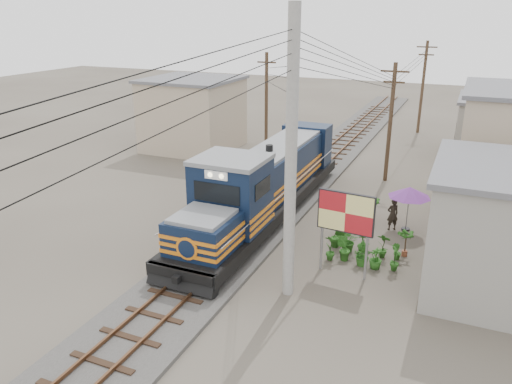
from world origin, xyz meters
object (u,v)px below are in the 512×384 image
at_px(locomotive, 265,185).
at_px(billboard, 346,215).
at_px(vendor, 393,214).
at_px(market_umbrella, 410,192).

height_order(locomotive, billboard, locomotive).
xyz_separation_m(locomotive, vendor, (6.06, 1.06, -0.95)).
bearing_deg(billboard, locomotive, 146.30).
bearing_deg(locomotive, market_umbrella, 10.68).
height_order(locomotive, vendor, locomotive).
distance_m(locomotive, billboard, 6.46).
distance_m(billboard, vendor, 5.49).
relative_size(billboard, vendor, 2.20).
xyz_separation_m(billboard, market_umbrella, (1.71, 5.30, -0.62)).
bearing_deg(locomotive, billboard, -39.05).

